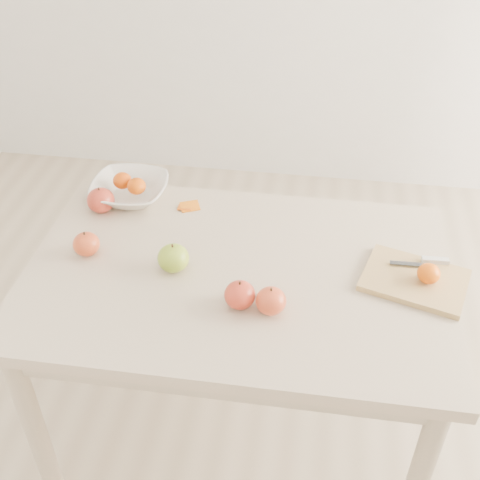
# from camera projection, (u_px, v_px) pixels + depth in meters

# --- Properties ---
(ground) EXTENTS (3.50, 3.50, 0.00)m
(ground) POSITION_uv_depth(u_px,v_px,m) (238.00, 428.00, 2.16)
(ground) COLOR #C6B293
(ground) RESTS_ON ground
(table) EXTENTS (1.20, 0.80, 0.75)m
(table) POSITION_uv_depth(u_px,v_px,m) (238.00, 296.00, 1.76)
(table) COLOR #C7B196
(table) RESTS_ON ground
(cutting_board) EXTENTS (0.32, 0.27, 0.02)m
(cutting_board) POSITION_uv_depth(u_px,v_px,m) (415.00, 280.00, 1.65)
(cutting_board) COLOR tan
(cutting_board) RESTS_ON table
(board_tangerine) EXTENTS (0.06, 0.06, 0.05)m
(board_tangerine) POSITION_uv_depth(u_px,v_px,m) (429.00, 273.00, 1.62)
(board_tangerine) COLOR #CE5207
(board_tangerine) RESTS_ON cutting_board
(fruit_bowl) EXTENTS (0.25, 0.25, 0.06)m
(fruit_bowl) POSITION_uv_depth(u_px,v_px,m) (130.00, 190.00, 1.97)
(fruit_bowl) COLOR white
(fruit_bowl) RESTS_ON table
(bowl_tangerine_near) EXTENTS (0.06, 0.06, 0.05)m
(bowl_tangerine_near) POSITION_uv_depth(u_px,v_px,m) (122.00, 181.00, 1.96)
(bowl_tangerine_near) COLOR #C93A07
(bowl_tangerine_near) RESTS_ON fruit_bowl
(bowl_tangerine_far) EXTENTS (0.06, 0.06, 0.05)m
(bowl_tangerine_far) POSITION_uv_depth(u_px,v_px,m) (137.00, 186.00, 1.94)
(bowl_tangerine_far) COLOR #CC6307
(bowl_tangerine_far) RESTS_ON fruit_bowl
(orange_peel_a) EXTENTS (0.07, 0.07, 0.01)m
(orange_peel_a) POSITION_uv_depth(u_px,v_px,m) (190.00, 207.00, 1.94)
(orange_peel_a) COLOR orange
(orange_peel_a) RESTS_ON table
(orange_peel_b) EXTENTS (0.05, 0.04, 0.01)m
(orange_peel_b) POSITION_uv_depth(u_px,v_px,m) (185.00, 208.00, 1.94)
(orange_peel_b) COLOR orange
(orange_peel_b) RESTS_ON table
(paring_knife) EXTENTS (0.17, 0.05, 0.01)m
(paring_knife) POSITION_uv_depth(u_px,v_px,m) (431.00, 261.00, 1.69)
(paring_knife) COLOR silver
(paring_knife) RESTS_ON cutting_board
(apple_green) EXTENTS (0.09, 0.09, 0.08)m
(apple_green) POSITION_uv_depth(u_px,v_px,m) (173.00, 258.00, 1.68)
(apple_green) COLOR #5A9217
(apple_green) RESTS_ON table
(apple_red_a) EXTENTS (0.09, 0.09, 0.08)m
(apple_red_a) POSITION_uv_depth(u_px,v_px,m) (101.00, 200.00, 1.91)
(apple_red_a) COLOR maroon
(apple_red_a) RESTS_ON table
(apple_red_c) EXTENTS (0.08, 0.08, 0.07)m
(apple_red_c) POSITION_uv_depth(u_px,v_px,m) (240.00, 295.00, 1.57)
(apple_red_c) COLOR maroon
(apple_red_c) RESTS_ON table
(apple_red_e) EXTENTS (0.08, 0.08, 0.07)m
(apple_red_e) POSITION_uv_depth(u_px,v_px,m) (271.00, 301.00, 1.55)
(apple_red_e) COLOR maroon
(apple_red_e) RESTS_ON table
(apple_red_b) EXTENTS (0.08, 0.08, 0.07)m
(apple_red_b) POSITION_uv_depth(u_px,v_px,m) (86.00, 244.00, 1.74)
(apple_red_b) COLOR maroon
(apple_red_b) RESTS_ON table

